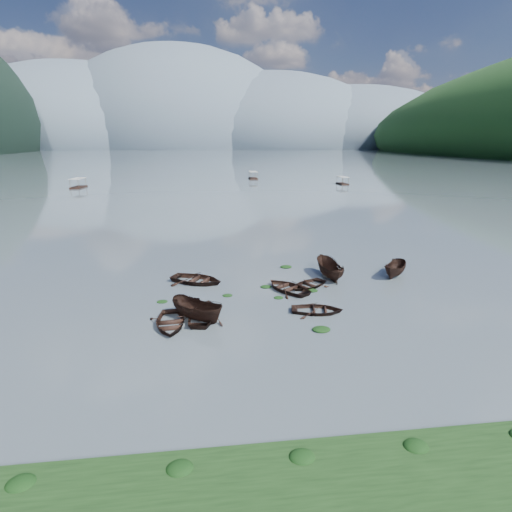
{
  "coord_description": "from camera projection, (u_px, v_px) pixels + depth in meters",
  "views": [
    {
      "loc": [
        -4.54,
        -25.26,
        12.77
      ],
      "look_at": [
        0.0,
        12.0,
        2.0
      ],
      "focal_mm": 28.0,
      "sensor_mm": 36.0,
      "label": 1
    }
  ],
  "objects": [
    {
      "name": "pontoon_left",
      "position": [
        79.0,
        188.0,
        114.75
      ],
      "size": [
        3.29,
        6.98,
        2.61
      ],
      "primitive_type": null,
      "rotation": [
        0.0,
        0.0,
        -0.07
      ],
      "color": "black",
      "rests_on": "ground"
    },
    {
      "name": "rowboat_7",
      "position": [
        308.0,
        287.0,
        36.47
      ],
      "size": [
        4.81,
        4.55,
        0.81
      ],
      "primitive_type": "imported",
      "rotation": [
        0.0,
        0.0,
        5.34
      ],
      "color": "black",
      "rests_on": "ground"
    },
    {
      "name": "weed_clump_3",
      "position": [
        279.0,
        298.0,
        33.85
      ],
      "size": [
        0.82,
        0.7,
        0.18
      ],
      "primitive_type": "ellipsoid",
      "color": "black",
      "rests_on": "ground"
    },
    {
      "name": "weed_clump_5",
      "position": [
        162.0,
        302.0,
        33.0
      ],
      "size": [
        0.91,
        0.73,
        0.19
      ],
      "primitive_type": "ellipsoid",
      "color": "black",
      "rests_on": "ground"
    },
    {
      "name": "weed_clump_6",
      "position": [
        266.0,
        287.0,
        36.36
      ],
      "size": [
        1.02,
        0.85,
        0.21
      ],
      "primitive_type": "ellipsoid",
      "color": "black",
      "rests_on": "ground"
    },
    {
      "name": "near_shore",
      "position": [
        341.0,
        499.0,
        14.79
      ],
      "size": [
        60.0,
        6.0,
        0.5
      ],
      "primitive_type": "cube",
      "color": "black",
      "rests_on": "ground"
    },
    {
      "name": "pontoon_right",
      "position": [
        342.0,
        184.0,
        124.55
      ],
      "size": [
        2.49,
        5.84,
        2.23
      ],
      "primitive_type": null,
      "rotation": [
        0.0,
        0.0,
        0.01
      ],
      "color": "black",
      "rests_on": "ground"
    },
    {
      "name": "rowboat_2",
      "position": [
        198.0,
        319.0,
        29.76
      ],
      "size": [
        4.73,
        4.55,
        1.84
      ],
      "primitive_type": "imported",
      "rotation": [
        0.0,
        0.0,
        0.83
      ],
      "color": "black",
      "rests_on": "ground"
    },
    {
      "name": "weed_clump_7",
      "position": [
        286.0,
        267.0,
        42.08
      ],
      "size": [
        1.24,
        1.0,
        0.27
      ],
      "primitive_type": "ellipsoid",
      "color": "black",
      "rests_on": "ground"
    },
    {
      "name": "ground_plane",
      "position": [
        277.0,
        330.0,
        28.15
      ],
      "size": [
        2400.0,
        2400.0,
        0.0
      ],
      "primitive_type": "plane",
      "color": "#49545B"
    },
    {
      "name": "haze_mtn_c",
      "position": [
        270.0,
        148.0,
        903.17
      ],
      "size": [
        520.0,
        520.0,
        260.0
      ],
      "primitive_type": "ellipsoid",
      "color": "#475666",
      "rests_on": "ground"
    },
    {
      "name": "rowboat_8",
      "position": [
        329.0,
        278.0,
        38.96
      ],
      "size": [
        2.14,
        5.1,
        1.94
      ],
      "primitive_type": "imported",
      "rotation": [
        0.0,
        0.0,
        3.19
      ],
      "color": "black",
      "rests_on": "ground"
    },
    {
      "name": "rowboat_0",
      "position": [
        170.0,
        326.0,
        28.75
      ],
      "size": [
        3.45,
        4.6,
        0.91
      ],
      "primitive_type": "imported",
      "rotation": [
        0.0,
        0.0,
        0.08
      ],
      "color": "black",
      "rests_on": "ground"
    },
    {
      "name": "weed_clump_1",
      "position": [
        227.0,
        296.0,
        34.33
      ],
      "size": [
        0.87,
        0.7,
        0.19
      ],
      "primitive_type": "ellipsoid",
      "color": "black",
      "rests_on": "ground"
    },
    {
      "name": "rowboat_1",
      "position": [
        204.0,
        317.0,
        30.24
      ],
      "size": [
        4.12,
        5.21,
        0.97
      ],
      "primitive_type": "imported",
      "rotation": [
        0.0,
        0.0,
        2.97
      ],
      "color": "black",
      "rests_on": "ground"
    },
    {
      "name": "weed_clump_2",
      "position": [
        321.0,
        330.0,
        28.05
      ],
      "size": [
        1.31,
        1.04,
        0.28
      ],
      "primitive_type": "ellipsoid",
      "color": "black",
      "rests_on": "ground"
    },
    {
      "name": "rowboat_6",
      "position": [
        197.0,
        283.0,
        37.53
      ],
      "size": [
        6.21,
        5.62,
        1.05
      ],
      "primitive_type": "imported",
      "rotation": [
        0.0,
        0.0,
        1.08
      ],
      "color": "black",
      "rests_on": "ground"
    },
    {
      "name": "rowboat_3",
      "position": [
        288.0,
        290.0,
        35.64
      ],
      "size": [
        5.24,
        5.62,
        0.95
      ],
      "primitive_type": "imported",
      "rotation": [
        0.0,
        0.0,
        3.72
      ],
      "color": "black",
      "rests_on": "ground"
    },
    {
      "name": "weed_clump_4",
      "position": [
        312.0,
        291.0,
        35.42
      ],
      "size": [
        1.06,
        0.84,
        0.22
      ],
      "primitive_type": "ellipsoid",
      "color": "black",
      "rests_on": "ground"
    },
    {
      "name": "rowboat_4",
      "position": [
        317.0,
        312.0,
        30.99
      ],
      "size": [
        4.47,
        3.57,
        0.83
      ],
      "primitive_type": "imported",
      "rotation": [
        0.0,
        0.0,
        1.38
      ],
      "color": "black",
      "rests_on": "ground"
    },
    {
      "name": "weed_clump_0",
      "position": [
        216.0,
        308.0,
        31.75
      ],
      "size": [
        1.02,
        0.84,
        0.22
      ],
      "primitive_type": "ellipsoid",
      "color": "black",
      "rests_on": "ground"
    },
    {
      "name": "rowboat_5",
      "position": [
        395.0,
        276.0,
        39.45
      ],
      "size": [
        4.06,
        4.37,
        1.68
      ],
      "primitive_type": "imported",
      "rotation": [
        0.0,
        0.0,
        -0.71
      ],
      "color": "black",
      "rests_on": "ground"
    },
    {
      "name": "haze_mtn_d",
      "position": [
        347.0,
        147.0,
        924.08
      ],
      "size": [
        520.0,
        520.0,
        220.0
      ],
      "primitive_type": "ellipsoid",
      "color": "#475666",
      "rests_on": "ground"
    },
    {
      "name": "pontoon_centre",
      "position": [
        253.0,
        179.0,
        142.14
      ],
      "size": [
        2.78,
        6.6,
        2.52
      ],
      "primitive_type": null,
      "rotation": [
        0.0,
        0.0,
        0.01
      ],
      "color": "black",
      "rests_on": "ground"
    },
    {
      "name": "haze_mtn_b",
      "position": [
        180.0,
        148.0,
        879.93
      ],
      "size": [
        520.0,
        520.0,
        340.0
      ],
      "primitive_type": "ellipsoid",
      "color": "#475666",
      "rests_on": "ground"
    },
    {
      "name": "haze_mtn_a",
      "position": [
        86.0,
        148.0,
        856.7
      ],
      "size": [
        520.0,
        520.0,
        280.0
      ],
      "primitive_type": "ellipsoid",
      "color": "#475666",
      "rests_on": "ground"
    }
  ]
}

